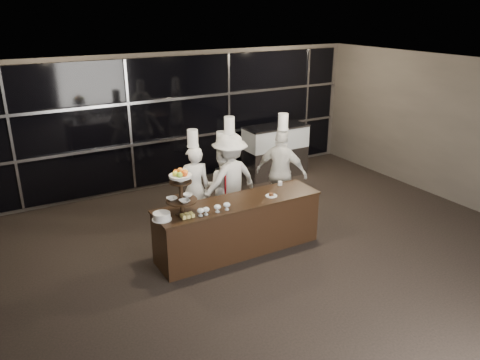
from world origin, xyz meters
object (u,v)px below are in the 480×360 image
display_stand (181,188)px  chef_c (230,179)px  layer_cake (162,216)px  chef_b (222,184)px  chef_d (281,172)px  chef_a (194,187)px  buffet_counter (239,226)px  display_case (275,148)px

display_stand → chef_c: bearing=36.3°
chef_c → display_stand: bearing=-143.7°
layer_cake → chef_c: chef_c is taller
display_stand → chef_b: (1.31, 1.17, -0.58)m
display_stand → chef_d: size_ratio=0.36×
chef_b → chef_c: bearing=-60.0°
chef_a → chef_b: chef_a is taller
buffet_counter → chef_a: chef_a is taller
chef_b → layer_cake: bearing=-143.7°
buffet_counter → chef_d: (1.46, 0.88, 0.42)m
chef_b → buffet_counter: bearing=-105.0°
chef_b → chef_d: size_ratio=0.87×
chef_d → chef_b: bearing=165.9°
buffet_counter → layer_cake: bearing=-177.9°
display_case → chef_c: size_ratio=0.74×
display_stand → chef_c: 1.79m
display_case → chef_b: size_ratio=0.87×
chef_c → chef_d: 1.07m
display_stand → layer_cake: 0.51m
display_stand → chef_c: chef_c is taller
chef_c → chef_d: size_ratio=1.02×
display_case → chef_b: 2.89m
layer_cake → chef_c: bearing=31.6°
chef_d → display_case: bearing=58.9°
buffet_counter → chef_a: 1.21m
chef_c → chef_d: bearing=-7.7°
layer_cake → display_case: display_case is taller
display_stand → chef_a: bearing=57.3°
buffet_counter → chef_d: chef_d is taller
display_stand → buffet_counter: bearing=0.0°
display_stand → layer_cake: (-0.35, -0.05, -0.37)m
buffet_counter → layer_cake: size_ratio=9.47×
display_case → display_stand: bearing=-142.0°
display_stand → chef_b: size_ratio=0.42×
buffet_counter → display_stand: 1.33m
layer_cake → chef_b: chef_b is taller
display_case → chef_b: chef_b is taller
buffet_counter → chef_d: 1.76m
layer_cake → chef_d: chef_d is taller
layer_cake → buffet_counter: bearing=2.1°
chef_a → display_stand: bearing=-122.7°
buffet_counter → chef_d: size_ratio=1.39×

